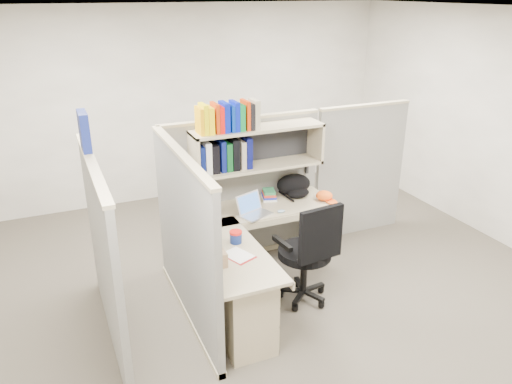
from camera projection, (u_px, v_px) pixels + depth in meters
name	position (u px, v px, depth m)	size (l,w,h in m)	color
ground	(276.00, 295.00, 5.04)	(6.00, 6.00, 0.00)	#38322B
room_shell	(279.00, 140.00, 4.42)	(6.00, 6.00, 6.00)	#A7A297
cubicle	(224.00, 202.00, 4.94)	(3.79, 1.84, 1.95)	slate
desk	(250.00, 280.00, 4.48)	(1.74, 1.75, 0.73)	#9B8E6E
laptop	(256.00, 206.00, 5.02)	(0.31, 0.31, 0.22)	silver
backpack	(296.00, 186.00, 5.51)	(0.39, 0.30, 0.23)	black
orange_cap	(324.00, 196.00, 5.42)	(0.18, 0.21, 0.10)	#ED5514
snack_canister	(236.00, 237.00, 4.51)	(0.12, 0.12, 0.11)	navy
tissue_box	(218.00, 255.00, 4.11)	(0.13, 0.13, 0.20)	#A07E5B
mouse	(281.00, 211.00, 5.12)	(0.08, 0.05, 0.03)	#80A0B6
paper_cup	(243.00, 201.00, 5.29)	(0.06, 0.06, 0.09)	silver
book_stack	(269.00, 194.00, 5.45)	(0.15, 0.20, 0.10)	gray
loose_paper	(238.00, 255.00, 4.31)	(0.19, 0.25, 0.00)	white
task_chair	(307.00, 268.00, 4.79)	(0.59, 0.54, 1.08)	black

